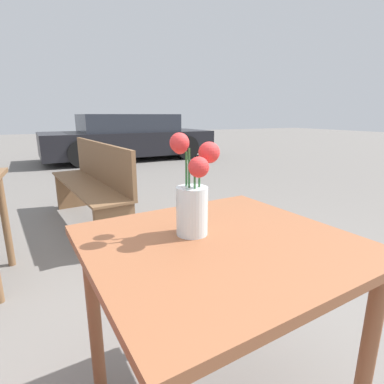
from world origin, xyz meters
The scene contains 4 objects.
table_front centered at (0.00, 0.00, 0.62)m, with size 0.88×0.83×0.73m.
flower_vase centered at (-0.06, 0.08, 0.86)m, with size 0.16×0.17×0.33m.
bench_middle centered at (-0.07, 2.33, 0.47)m, with size 0.58×1.74×0.85m.
parked_car centered at (1.47, 6.98, 0.55)m, with size 4.25×1.93×1.13m.
Camera 1 is at (-0.47, -0.76, 1.11)m, focal length 28.00 mm.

